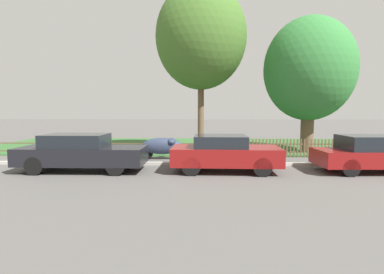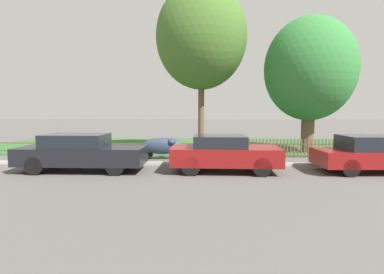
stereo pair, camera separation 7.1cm
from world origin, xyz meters
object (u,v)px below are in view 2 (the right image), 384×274
object	(u,v)px
parked_car_black_saloon	(224,153)
covered_motorcycle	(163,146)
parked_car_navy_estate	(376,154)
tree_behind_motorcycle	(310,70)
parked_car_silver_hatchback	(81,152)
tree_nearest_kerb	(201,37)

from	to	relation	value
parked_car_black_saloon	covered_motorcycle	distance (m)	3.73
parked_car_navy_estate	tree_behind_motorcycle	world-z (taller)	tree_behind_motorcycle
parked_car_silver_hatchback	parked_car_black_saloon	distance (m)	5.29
tree_nearest_kerb	tree_behind_motorcycle	bearing A→B (deg)	1.22
tree_behind_motorcycle	parked_car_silver_hatchback	bearing A→B (deg)	-151.59
parked_car_silver_hatchback	tree_nearest_kerb	distance (m)	8.76
parked_car_silver_hatchback	parked_car_black_saloon	bearing A→B (deg)	0.99
tree_nearest_kerb	parked_car_navy_estate	bearing A→B (deg)	-39.23
covered_motorcycle	parked_car_silver_hatchback	bearing A→B (deg)	-136.95
parked_car_black_saloon	parked_car_navy_estate	world-z (taller)	parked_car_navy_estate
parked_car_black_saloon	covered_motorcycle	bearing A→B (deg)	135.88
parked_car_black_saloon	parked_car_navy_estate	size ratio (longest dim) A/B	0.90
parked_car_navy_estate	tree_behind_motorcycle	xyz separation A→B (m)	(-0.63, 5.31, 3.71)
tree_nearest_kerb	parked_car_silver_hatchback	bearing A→B (deg)	-129.41
covered_motorcycle	tree_nearest_kerb	size ratio (longest dim) A/B	0.23
parked_car_black_saloon	tree_behind_motorcycle	world-z (taller)	tree_behind_motorcycle
covered_motorcycle	tree_nearest_kerb	distance (m)	6.28
tree_behind_motorcycle	parked_car_black_saloon	bearing A→B (deg)	-132.01
parked_car_silver_hatchback	tree_behind_motorcycle	world-z (taller)	tree_behind_motorcycle
tree_nearest_kerb	covered_motorcycle	bearing A→B (deg)	-123.58
parked_car_black_saloon	tree_nearest_kerb	distance (m)	7.57
covered_motorcycle	tree_behind_motorcycle	bearing A→B (deg)	17.20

